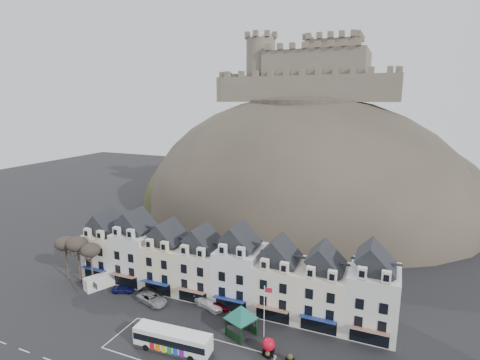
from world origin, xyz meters
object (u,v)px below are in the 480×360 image
bus (173,340)px  car_silver (152,299)px  flagpole (265,308)px  car_maroon (219,306)px  car_white (209,303)px  bus_shelter (241,312)px  car_black (151,292)px  red_buoy (269,346)px  white_van (99,282)px  car_navy (123,289)px  car_charcoal (241,321)px

bus → car_silver: size_ratio=1.94×
flagpole → car_maroon: bearing=157.0°
car_white → car_maroon: size_ratio=1.45×
bus_shelter → car_maroon: (-5.78, 4.75, -2.99)m
car_black → car_maroon: (12.47, 0.61, -0.04)m
red_buoy → white_van: 33.52m
car_navy → car_black: bearing=-99.3°
red_buoy → white_van: bearing=171.5°
car_navy → flagpole: bearing=-115.3°
car_white → car_maroon: 1.75m
white_van → car_maroon: size_ratio=1.41×
car_black → car_charcoal: 17.37m
white_van → car_silver: size_ratio=0.96×
bus_shelter → car_navy: bus_shelter is taller
car_maroon → car_silver: bearing=94.4°
car_navy → white_van: bearing=71.9°
car_charcoal → flagpole: bearing=-98.9°
car_silver → car_white: size_ratio=1.02×
white_van → car_black: bearing=31.8°
white_van → car_navy: 5.10m
bus_shelter → white_van: (-28.39, 2.90, -2.51)m
car_maroon → white_van: bearing=86.2°
car_white → car_charcoal: size_ratio=1.19×
bus → car_white: (-0.55, 11.31, -0.87)m
car_maroon → bus_shelter: bearing=-137.9°
white_van → car_navy: (5.07, 0.22, -0.48)m
bus → car_charcoal: size_ratio=2.37×
flagpole → car_navy: size_ratio=2.10×
white_van → car_white: 20.95m
car_navy → car_silver: bearing=-118.2°
bus → car_black: (-11.28, 10.70, -0.98)m
bus_shelter → white_van: 28.64m
bus → car_charcoal: bus is taller
car_silver → car_maroon: size_ratio=1.48×
car_black → car_white: car_white is taller
bus → bus_shelter: bearing=39.7°
car_charcoal → bus_shelter: bearing=-148.2°
bus → car_charcoal: bearing=52.2°
white_van → car_white: bearing=29.9°
car_black → car_white: 10.75m
flagpole → car_black: flagpole is taller
bus → car_white: bus is taller
flagpole → car_navy: (-26.46, 2.15, -3.81)m
bus → flagpole: 12.92m
car_charcoal → car_black: bearing=92.1°
car_navy → car_black: size_ratio=0.90×
flagpole → white_van: (-31.53, 1.93, -3.33)m
white_van → car_white: size_ratio=0.98×
car_maroon → flagpole: bearing=-121.4°
car_silver → bus_shelter: bearing=-82.0°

